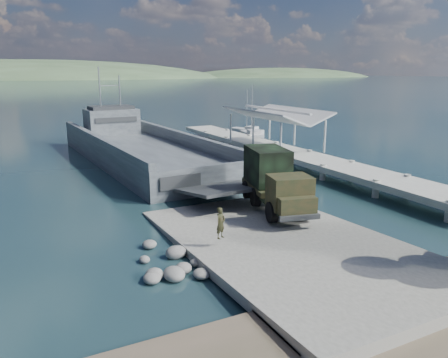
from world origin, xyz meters
TOP-DOWN VIEW (x-y plane):
  - ground at (0.00, 0.00)m, footprint 1400.00×1400.00m
  - boat_ramp at (0.00, -1.00)m, footprint 10.00×18.00m
  - shoreline_rocks at (-6.20, 0.50)m, footprint 3.20×5.60m
  - distant_headlands at (50.00, 560.00)m, footprint 1000.00×240.00m
  - pier at (13.00, 18.77)m, footprint 6.40×44.00m
  - landing_craft at (-0.24, 24.59)m, footprint 10.35×35.14m
  - military_truck at (2.54, 4.11)m, footprint 4.13×8.15m
  - soldier at (-3.34, -0.08)m, footprint 0.70×0.61m
  - sailboat_near at (18.20, 33.50)m, footprint 3.24×6.36m
  - sailboat_far at (19.96, 37.81)m, footprint 3.33×5.64m

SIDE VIEW (x-z plane):
  - ground at x=0.00m, z-range 0.00..0.00m
  - shoreline_rocks at x=-6.20m, z-range -0.45..0.45m
  - distant_headlands at x=50.00m, z-range -24.00..24.00m
  - boat_ramp at x=0.00m, z-range 0.00..0.50m
  - sailboat_far at x=19.96m, z-range -2.95..3.66m
  - sailboat_near at x=18.20m, z-range -3.32..4.12m
  - landing_craft at x=-0.24m, z-range -4.32..6.01m
  - soldier at x=-3.34m, z-range 0.50..2.10m
  - pier at x=13.00m, z-range -1.45..4.65m
  - military_truck at x=2.54m, z-range 0.49..4.12m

